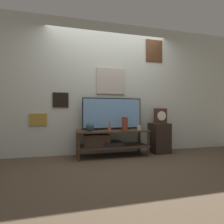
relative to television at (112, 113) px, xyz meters
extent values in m
plane|color=#4C3D2D|center=(-0.03, -0.39, -0.82)|extent=(12.00, 12.00, 0.00)
cube|color=beige|center=(-0.03, 0.19, 0.53)|extent=(6.40, 0.06, 2.70)
cube|color=#B2ADA3|center=(0.00, 0.15, 0.66)|extent=(0.59, 0.02, 0.53)
cube|color=#B2BCC6|center=(0.00, 0.14, 0.66)|extent=(0.55, 0.01, 0.50)
cube|color=black|center=(-0.99, 0.15, 0.26)|extent=(0.29, 0.02, 0.29)
cube|color=beige|center=(-0.99, 0.14, 0.26)|extent=(0.26, 0.01, 0.25)
cube|color=#4C2D19|center=(0.98, 0.15, 1.37)|extent=(0.38, 0.02, 0.48)
cube|color=#2D2D33|center=(0.98, 0.14, 1.37)|extent=(0.35, 0.01, 0.45)
cube|color=olive|center=(-1.40, 0.15, -0.11)|extent=(0.31, 0.02, 0.22)
cube|color=#2D2D33|center=(-1.40, 0.14, -0.11)|extent=(0.27, 0.01, 0.19)
cube|color=#422D1E|center=(-0.03, -0.11, -0.34)|extent=(1.36, 0.49, 0.03)
cube|color=#422D1E|center=(-0.03, -0.11, -0.63)|extent=(1.36, 0.49, 0.03)
cylinder|color=#422D1E|center=(-0.67, -0.32, -0.57)|extent=(0.04, 0.04, 0.50)
cylinder|color=#422D1E|center=(0.62, -0.32, -0.57)|extent=(0.04, 0.04, 0.50)
cylinder|color=#422D1E|center=(-0.67, 0.11, -0.57)|extent=(0.04, 0.04, 0.50)
cylinder|color=#422D1E|center=(0.62, 0.11, -0.57)|extent=(0.04, 0.04, 0.50)
cube|color=black|center=(-0.03, -0.11, -0.58)|extent=(0.36, 0.34, 0.07)
cube|color=#47382D|center=(-0.33, -0.11, -0.50)|extent=(0.47, 0.27, 0.22)
cylinder|color=black|center=(-0.33, 0.00, -0.31)|extent=(0.05, 0.05, 0.02)
cylinder|color=black|center=(0.33, 0.00, -0.31)|extent=(0.05, 0.05, 0.02)
cube|color=black|center=(0.00, 0.00, 0.00)|extent=(1.18, 0.04, 0.60)
cube|color=#6B9ED1|center=(0.00, -0.01, 0.00)|extent=(1.15, 0.01, 0.57)
cone|color=brown|center=(-0.13, -0.29, -0.21)|extent=(0.08, 0.08, 0.21)
ellipsoid|color=#2D4251|center=(-0.47, -0.22, -0.24)|extent=(0.14, 0.12, 0.16)
cylinder|color=brown|center=(0.18, -0.26, -0.19)|extent=(0.11, 0.11, 0.25)
cylinder|color=#C1B29E|center=(0.49, -0.18, -0.28)|extent=(0.09, 0.09, 0.09)
cube|color=black|center=(1.00, -0.05, -0.51)|extent=(0.35, 0.38, 0.61)
cube|color=#422819|center=(1.03, -0.04, -0.05)|extent=(0.26, 0.10, 0.31)
cylinder|color=white|center=(1.03, -0.09, -0.05)|extent=(0.19, 0.01, 0.19)
camera|label=1|loc=(-0.83, -3.36, 0.02)|focal=28.00mm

